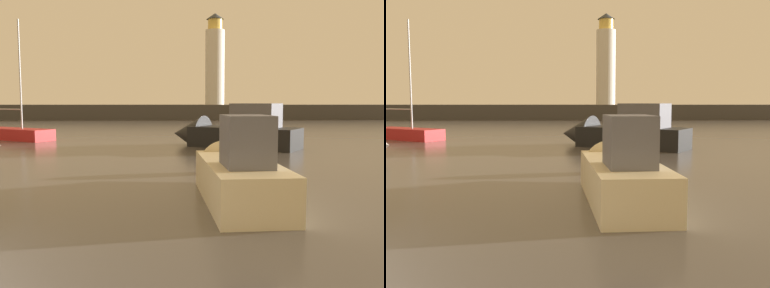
{
  "view_description": "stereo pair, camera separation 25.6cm",
  "coord_description": "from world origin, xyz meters",
  "views": [
    {
      "loc": [
        1.23,
        -1.25,
        2.83
      ],
      "look_at": [
        1.66,
        15.47,
        1.16
      ],
      "focal_mm": 39.56,
      "sensor_mm": 36.0,
      "label": 1
    },
    {
      "loc": [
        1.48,
        -1.26,
        2.83
      ],
      "look_at": [
        1.66,
        15.47,
        1.16
      ],
      "focal_mm": 39.56,
      "sensor_mm": 36.0,
      "label": 2
    }
  ],
  "objects": [
    {
      "name": "lighthouse",
      "position": [
        6.71,
        67.49,
        9.25
      ],
      "size": [
        3.08,
        3.08,
        14.49
      ],
      "color": "silver",
      "rests_on": "breakwater"
    },
    {
      "name": "ground_plane",
      "position": [
        0.0,
        33.74,
        0.0
      ],
      "size": [
        220.0,
        220.0,
        0.0
      ],
      "primitive_type": "plane",
      "color": "#4C4742"
    },
    {
      "name": "sailboat_moored",
      "position": [
        -11.12,
        30.76,
        0.48
      ],
      "size": [
        6.35,
        4.91,
        8.82
      ],
      "color": "#B21E1E",
      "rests_on": "ground_plane"
    },
    {
      "name": "breakwater",
      "position": [
        0.0,
        67.49,
        1.19
      ],
      "size": [
        72.27,
        5.72,
        2.39
      ],
      "primitive_type": "cube",
      "color": "#423F3D",
      "rests_on": "ground_plane"
    },
    {
      "name": "motorboat_2",
      "position": [
        4.14,
        25.33,
        0.9
      ],
      "size": [
        8.54,
        6.73,
        3.28
      ],
      "color": "black",
      "rests_on": "ground_plane"
    },
    {
      "name": "motorboat_3",
      "position": [
        2.81,
        11.25,
        0.75
      ],
      "size": [
        2.28,
        6.91,
        2.76
      ],
      "color": "beige",
      "rests_on": "ground_plane"
    },
    {
      "name": "mooring_buoy",
      "position": [
        2.96,
        15.43,
        0.51
      ],
      "size": [
        1.01,
        1.01,
        1.01
      ],
      "primitive_type": "sphere",
      "color": "red",
      "rests_on": "ground_plane"
    }
  ]
}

